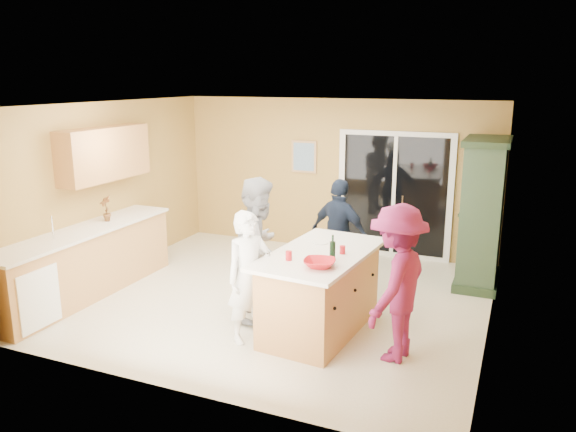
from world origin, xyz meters
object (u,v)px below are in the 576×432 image
at_px(woman_grey, 260,248).
at_px(woman_navy, 339,234).
at_px(woman_magenta, 397,283).
at_px(kitchen_island, 320,294).
at_px(woman_white, 249,277).
at_px(green_hutch, 482,215).

xyz_separation_m(woman_grey, woman_navy, (0.60, 1.33, -0.10)).
relative_size(woman_navy, woman_magenta, 0.94).
distance_m(kitchen_island, woman_magenta, 1.08).
xyz_separation_m(woman_white, woman_magenta, (1.61, 0.23, 0.08)).
bearing_deg(green_hutch, woman_white, -127.58).
xyz_separation_m(woman_white, woman_navy, (0.42, 1.98, 0.03)).
xyz_separation_m(green_hutch, woman_navy, (-1.82, -0.93, -0.25)).
height_order(kitchen_island, woman_white, woman_white).
relative_size(kitchen_island, green_hutch, 0.92).
xyz_separation_m(kitchen_island, woman_white, (-0.65, -0.55, 0.30)).
relative_size(kitchen_island, woman_magenta, 1.15).
relative_size(woman_grey, woman_magenta, 1.05).
xyz_separation_m(kitchen_island, woman_magenta, (0.96, -0.32, 0.39)).
bearing_deg(kitchen_island, woman_navy, 104.40).
bearing_deg(woman_magenta, woman_white, -71.73).
distance_m(green_hutch, woman_navy, 2.06).
xyz_separation_m(woman_grey, woman_magenta, (1.79, -0.42, -0.04)).
distance_m(kitchen_island, woman_grey, 0.94).
bearing_deg(woman_magenta, woman_navy, -135.81).
bearing_deg(woman_grey, green_hutch, -54.38).
bearing_deg(woman_white, woman_navy, 22.02).
bearing_deg(woman_white, woman_magenta, -47.66).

